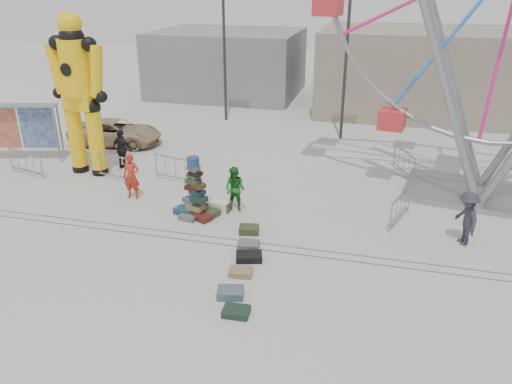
% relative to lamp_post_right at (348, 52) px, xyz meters
% --- Properties ---
extents(ground, '(90.00, 90.00, 0.00)m').
position_rel_lamp_post_right_xyz_m(ground, '(-3.09, -13.00, -4.48)').
color(ground, '#9E9E99').
rests_on(ground, ground).
extents(track_line_near, '(40.00, 0.04, 0.01)m').
position_rel_lamp_post_right_xyz_m(track_line_near, '(-3.09, -12.40, -4.48)').
color(track_line_near, '#47443F').
rests_on(track_line_near, ground).
extents(track_line_far, '(40.00, 0.04, 0.01)m').
position_rel_lamp_post_right_xyz_m(track_line_far, '(-3.09, -12.00, -4.48)').
color(track_line_far, '#47443F').
rests_on(track_line_far, ground).
extents(building_right, '(12.00, 8.00, 5.00)m').
position_rel_lamp_post_right_xyz_m(building_right, '(3.91, 7.00, -1.98)').
color(building_right, gray).
rests_on(building_right, ground).
extents(building_left, '(10.00, 8.00, 4.40)m').
position_rel_lamp_post_right_xyz_m(building_left, '(-9.09, 9.00, -2.28)').
color(building_left, gray).
rests_on(building_left, ground).
extents(lamp_post_right, '(1.41, 0.25, 8.00)m').
position_rel_lamp_post_right_xyz_m(lamp_post_right, '(0.00, 0.00, 0.00)').
color(lamp_post_right, '#2D2D30').
rests_on(lamp_post_right, ground).
extents(lamp_post_left, '(1.41, 0.25, 8.00)m').
position_rel_lamp_post_right_xyz_m(lamp_post_left, '(-7.00, 2.00, 0.00)').
color(lamp_post_left, '#2D2D30').
rests_on(lamp_post_left, ground).
extents(suitcase_tower, '(1.73, 1.43, 2.23)m').
position_rel_lamp_post_right_xyz_m(suitcase_tower, '(-4.27, -10.56, -3.86)').
color(suitcase_tower, '#1A4350').
rests_on(suitcase_tower, ground).
extents(crash_test_dummy, '(2.75, 1.21, 6.91)m').
position_rel_lamp_post_right_xyz_m(crash_test_dummy, '(-10.28, -7.73, -0.84)').
color(crash_test_dummy, black).
rests_on(crash_test_dummy, ground).
extents(banner_scaffold, '(3.70, 1.51, 2.65)m').
position_rel_lamp_post_right_xyz_m(banner_scaffold, '(-14.09, -7.08, -2.49)').
color(banner_scaffold, gray).
rests_on(banner_scaffold, ground).
extents(steamer_trunk, '(0.84, 0.57, 0.37)m').
position_rel_lamp_post_right_xyz_m(steamer_trunk, '(-3.55, -10.00, -4.30)').
color(steamer_trunk, silver).
rests_on(steamer_trunk, ground).
extents(row_case_0, '(0.75, 0.62, 0.23)m').
position_rel_lamp_post_right_xyz_m(row_case_0, '(-2.06, -11.40, -4.36)').
color(row_case_0, '#364020').
rests_on(row_case_0, ground).
extents(row_case_1, '(0.74, 0.60, 0.21)m').
position_rel_lamp_post_right_xyz_m(row_case_1, '(-1.81, -12.41, -4.38)').
color(row_case_1, slate).
rests_on(row_case_1, ground).
extents(row_case_2, '(0.91, 0.72, 0.21)m').
position_rel_lamp_post_right_xyz_m(row_case_2, '(-1.61, -13.09, -4.38)').
color(row_case_2, black).
rests_on(row_case_2, ground).
extents(row_case_3, '(0.72, 0.54, 0.19)m').
position_rel_lamp_post_right_xyz_m(row_case_3, '(-1.62, -13.95, -4.39)').
color(row_case_3, olive).
rests_on(row_case_3, ground).
extents(row_case_4, '(0.81, 0.67, 0.23)m').
position_rel_lamp_post_right_xyz_m(row_case_4, '(-1.61, -15.03, -4.37)').
color(row_case_4, '#4B5B6B').
rests_on(row_case_4, ground).
extents(row_case_5, '(0.71, 0.53, 0.18)m').
position_rel_lamp_post_right_xyz_m(row_case_5, '(-1.24, -15.75, -4.39)').
color(row_case_5, '#1A3023').
rests_on(row_case_5, ground).
extents(barricade_dummy_a, '(1.96, 0.60, 1.10)m').
position_rel_lamp_post_right_xyz_m(barricade_dummy_a, '(-12.76, -8.66, -3.93)').
color(barricade_dummy_a, gray).
rests_on(barricade_dummy_a, ground).
extents(barricade_dummy_b, '(1.99, 0.43, 1.10)m').
position_rel_lamp_post_right_xyz_m(barricade_dummy_b, '(-9.01, -8.19, -3.93)').
color(barricade_dummy_b, gray).
rests_on(barricade_dummy_b, ground).
extents(barricade_dummy_c, '(1.97, 0.58, 1.10)m').
position_rel_lamp_post_right_xyz_m(barricade_dummy_c, '(-6.22, -7.77, -3.93)').
color(barricade_dummy_c, gray).
rests_on(barricade_dummy_c, ground).
extents(barricade_wheel_front, '(0.75, 1.92, 1.10)m').
position_rel_lamp_post_right_xyz_m(barricade_wheel_front, '(2.85, -9.28, -3.93)').
color(barricade_wheel_front, gray).
rests_on(barricade_wheel_front, ground).
extents(barricade_wheel_back, '(0.87, 1.88, 1.10)m').
position_rel_lamp_post_right_xyz_m(barricade_wheel_back, '(3.03, -4.56, -3.93)').
color(barricade_wheel_back, gray).
rests_on(barricade_wheel_back, ground).
extents(pedestrian_red, '(0.69, 0.48, 1.80)m').
position_rel_lamp_post_right_xyz_m(pedestrian_red, '(-7.18, -9.76, -3.58)').
color(pedestrian_red, '#B22A19').
rests_on(pedestrian_red, ground).
extents(pedestrian_green, '(0.94, 0.80, 1.68)m').
position_rel_lamp_post_right_xyz_m(pedestrian_green, '(-3.02, -9.82, -3.64)').
color(pedestrian_green, '#19651D').
rests_on(pedestrian_green, ground).
extents(pedestrian_black, '(1.14, 0.70, 1.81)m').
position_rel_lamp_post_right_xyz_m(pedestrian_black, '(-9.07, -6.94, -3.58)').
color(pedestrian_black, black).
rests_on(pedestrian_black, ground).
extents(pedestrian_grey, '(1.00, 1.31, 1.79)m').
position_rel_lamp_post_right_xyz_m(pedestrian_grey, '(4.82, -10.36, -3.59)').
color(pedestrian_grey, '#292836').
rests_on(pedestrian_grey, ground).
extents(parked_suv, '(4.76, 2.54, 1.27)m').
position_rel_lamp_post_right_xyz_m(parked_suv, '(-11.12, -3.87, -3.85)').
color(parked_suv, tan).
rests_on(parked_suv, ground).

